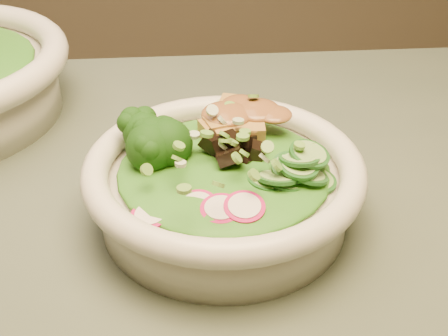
{
  "coord_description": "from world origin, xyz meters",
  "views": [
    {
      "loc": [
        0.13,
        -0.36,
        1.08
      ],
      "look_at": [
        0.17,
        0.05,
        0.8
      ],
      "focal_mm": 50.0,
      "sensor_mm": 36.0,
      "label": 1
    }
  ],
  "objects": [
    {
      "name": "salad_bowl",
      "position": [
        0.17,
        0.05,
        0.78
      ],
      "size": [
        0.23,
        0.23,
        0.06
      ],
      "rotation": [
        0.0,
        0.0,
        -0.36
      ],
      "color": "silver",
      "rests_on": "dining_table"
    },
    {
      "name": "lettuce_bed",
      "position": [
        0.17,
        0.05,
        0.8
      ],
      "size": [
        0.17,
        0.17,
        0.02
      ],
      "primitive_type": "ellipsoid",
      "color": "#276816",
      "rests_on": "salad_bowl"
    },
    {
      "name": "mushroom_heap",
      "position": [
        0.17,
        0.06,
        0.81
      ],
      "size": [
        0.08,
        0.08,
        0.03
      ],
      "primitive_type": null,
      "rotation": [
        0.0,
        0.0,
        -0.36
      ],
      "color": "black",
      "rests_on": "salad_bowl"
    },
    {
      "name": "broccoli_florets",
      "position": [
        0.11,
        0.07,
        0.82
      ],
      "size": [
        0.09,
        0.08,
        0.04
      ],
      "primitive_type": null,
      "rotation": [
        0.0,
        0.0,
        -0.36
      ],
      "color": "black",
      "rests_on": "salad_bowl"
    },
    {
      "name": "radish_slices",
      "position": [
        0.15,
        -0.0,
        0.81
      ],
      "size": [
        0.1,
        0.06,
        0.02
      ],
      "primitive_type": null,
      "rotation": [
        0.0,
        0.0,
        -0.36
      ],
      "color": "#B20D4E",
      "rests_on": "salad_bowl"
    },
    {
      "name": "tofu_cubes",
      "position": [
        0.18,
        0.11,
        0.81
      ],
      "size": [
        0.09,
        0.07,
        0.03
      ],
      "primitive_type": null,
      "rotation": [
        0.0,
        0.0,
        -0.36
      ],
      "color": "#A77F37",
      "rests_on": "salad_bowl"
    },
    {
      "name": "cucumber_slices",
      "position": [
        0.22,
        0.04,
        0.81
      ],
      "size": [
        0.08,
        0.08,
        0.03
      ],
      "primitive_type": null,
      "rotation": [
        0.0,
        0.0,
        -0.36
      ],
      "color": "#97C06B",
      "rests_on": "salad_bowl"
    },
    {
      "name": "scallion_garnish",
      "position": [
        0.17,
        0.05,
        0.82
      ],
      "size": [
        0.16,
        0.16,
        0.02
      ],
      "primitive_type": null,
      "color": "#629A36",
      "rests_on": "salad_bowl"
    },
    {
      "name": "peanut_sauce",
      "position": [
        0.18,
        0.11,
        0.82
      ],
      "size": [
        0.06,
        0.05,
        0.01
      ],
      "primitive_type": "ellipsoid",
      "color": "brown",
      "rests_on": "tofu_cubes"
    }
  ]
}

